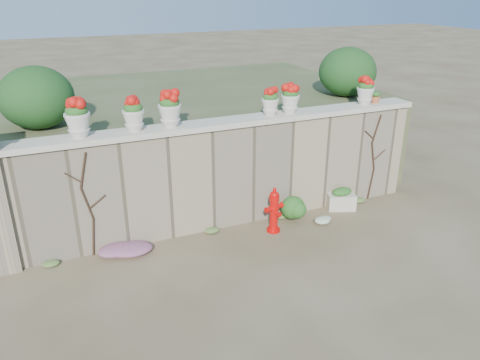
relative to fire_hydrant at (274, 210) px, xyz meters
name	(u,v)px	position (x,y,z in m)	size (l,w,h in m)	color
ground	(271,267)	(-0.60, -1.09, -0.46)	(80.00, 80.00, 0.00)	brown
stone_wall	(230,175)	(-0.60, 0.71, 0.54)	(8.00, 0.40, 2.00)	gray
wall_cap	(230,122)	(-0.60, 0.71, 1.59)	(8.10, 0.52, 0.10)	beige
raised_fill	(182,131)	(-0.60, 3.91, 0.54)	(9.00, 6.00, 2.00)	#384C23
back_shrub_left	(36,98)	(-3.80, 1.91, 2.09)	(1.30, 1.30, 1.10)	#143814
back_shrub_right	(347,72)	(2.80, 1.91, 2.09)	(1.30, 1.30, 1.10)	#143814
vine_left	(88,204)	(-3.28, 0.49, 0.53)	(0.60, 0.04, 1.91)	black
vine_right	(373,157)	(2.62, 0.49, 0.53)	(0.60, 0.04, 1.91)	black
fire_hydrant	(274,210)	(0.00, 0.00, 0.00)	(0.40, 0.28, 0.91)	red
planter_box	(341,199)	(1.76, 0.31, -0.24)	(0.65, 0.51, 0.48)	beige
green_shrub	(299,207)	(0.64, 0.17, -0.14)	(0.68, 0.61, 0.65)	#1E5119
magenta_clump	(128,248)	(-2.73, 0.29, -0.34)	(0.90, 0.60, 0.24)	#B52496
white_flowers	(325,219)	(1.11, -0.10, -0.38)	(0.44, 0.35, 0.16)	white
urn_pot_0	(77,118)	(-3.24, 0.71, 1.96)	(0.41, 0.41, 0.64)	beige
urn_pot_1	(133,114)	(-2.35, 0.71, 1.93)	(0.37, 0.37, 0.58)	beige
urn_pot_2	(170,109)	(-1.72, 0.71, 1.95)	(0.40, 0.40, 0.63)	beige
urn_pot_3	(270,102)	(0.22, 0.71, 1.90)	(0.33, 0.33, 0.51)	beige
urn_pot_4	(290,99)	(0.65, 0.71, 1.92)	(0.36, 0.36, 0.56)	beige
urn_pot_5	(366,91)	(2.41, 0.71, 1.92)	(0.36, 0.36, 0.56)	beige
terracotta_pot	(375,98)	(2.68, 0.71, 1.75)	(0.20, 0.20, 0.23)	#AF5E35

